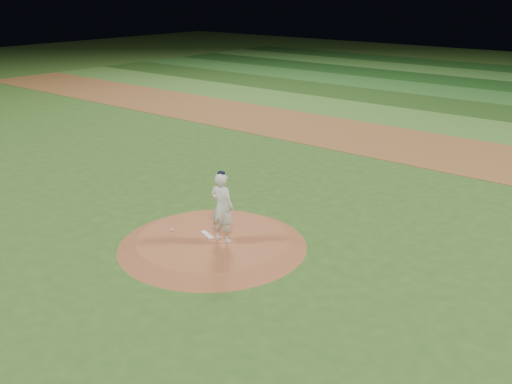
# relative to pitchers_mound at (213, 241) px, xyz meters

# --- Properties ---
(ground) EXTENTS (120.00, 120.00, 0.00)m
(ground) POSITION_rel_pitchers_mound_xyz_m (0.00, 0.00, -0.12)
(ground) COLOR #335E1E
(ground) RESTS_ON ground
(infield_dirt_band) EXTENTS (70.00, 6.00, 0.02)m
(infield_dirt_band) POSITION_rel_pitchers_mound_xyz_m (0.00, 14.00, -0.12)
(infield_dirt_band) COLOR brown
(infield_dirt_band) RESTS_ON ground
(outfield_stripe_0) EXTENTS (70.00, 5.00, 0.02)m
(outfield_stripe_0) POSITION_rel_pitchers_mound_xyz_m (0.00, 19.50, -0.12)
(outfield_stripe_0) COLOR #45792C
(outfield_stripe_0) RESTS_ON ground
(outfield_stripe_1) EXTENTS (70.00, 5.00, 0.02)m
(outfield_stripe_1) POSITION_rel_pitchers_mound_xyz_m (0.00, 24.50, -0.12)
(outfield_stripe_1) COLOR #234917
(outfield_stripe_1) RESTS_ON ground
(pitchers_mound) EXTENTS (5.50, 5.50, 0.25)m
(pitchers_mound) POSITION_rel_pitchers_mound_xyz_m (0.00, 0.00, 0.00)
(pitchers_mound) COLOR #A55933
(pitchers_mound) RESTS_ON ground
(pitching_rubber) EXTENTS (0.62, 0.36, 0.03)m
(pitching_rubber) POSITION_rel_pitchers_mound_xyz_m (-0.24, 0.02, 0.14)
(pitching_rubber) COLOR white
(pitching_rubber) RESTS_ON pitchers_mound
(rosin_bag) EXTENTS (0.10, 0.10, 0.06)m
(rosin_bag) POSITION_rel_pitchers_mound_xyz_m (-1.28, -0.40, 0.15)
(rosin_bag) COLOR beige
(rosin_bag) RESTS_ON pitchers_mound
(pitcher_on_mound) EXTENTS (0.80, 0.57, 2.11)m
(pitcher_on_mound) POSITION_rel_pitchers_mound_xyz_m (0.38, 0.02, 1.16)
(pitcher_on_mound) COLOR white
(pitcher_on_mound) RESTS_ON pitchers_mound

